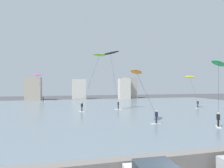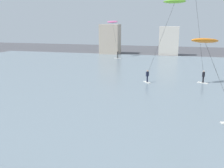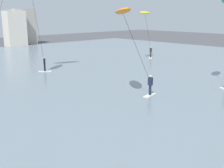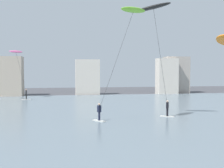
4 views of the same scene
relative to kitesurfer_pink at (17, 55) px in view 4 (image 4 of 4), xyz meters
name	(u,v)px [view 4 (image 4 of 4)]	position (x,y,z in m)	size (l,w,h in m)	color
water_bay	(118,117)	(12.58, -21.48, -7.09)	(84.00, 52.00, 0.10)	slate
far_shore_buildings	(105,76)	(15.23, 5.96, -3.61)	(36.64, 5.11, 7.32)	#B7A893
kitesurfer_pink	(17,55)	(0.00, 0.00, 0.00)	(3.80, 4.94, 7.96)	silver
kitesurfer_lime	(130,21)	(13.16, -24.29, 2.09)	(5.17, 2.76, 10.39)	silver
kitesurfer_black	(155,16)	(15.99, -22.66, 2.82)	(4.15, 2.33, 11.25)	silver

